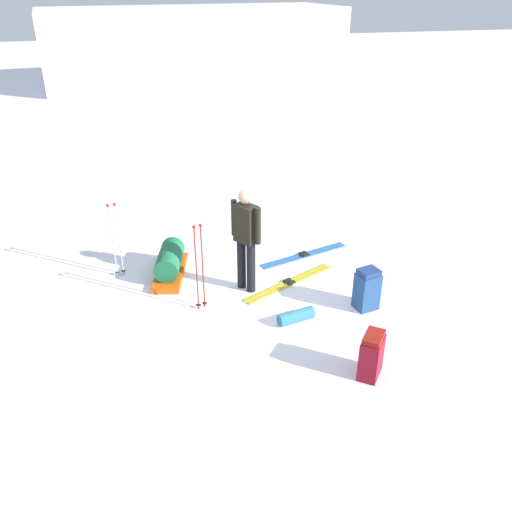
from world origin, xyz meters
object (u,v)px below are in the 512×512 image
ski_pair_near (289,283)px  ski_pair_far (304,255)px  skier_standing (246,235)px  ski_poles_planted_far (199,263)px  sleeping_mat_rolled (296,316)px  backpack_bright (367,289)px  ski_poles_planted_near (115,236)px  backpack_large_dark (371,355)px  gear_sled (170,263)px

ski_pair_near → ski_pair_far: size_ratio=0.99×
skier_standing → ski_poles_planted_far: bearing=-154.2°
sleeping_mat_rolled → ski_pair_far: bearing=68.3°
backpack_bright → ski_poles_planted_near: size_ratio=0.51×
backpack_large_dark → sleeping_mat_rolled: 1.46m
ski_poles_planted_near → ski_poles_planted_far: size_ratio=0.93×
ski_pair_near → ski_pair_far: bearing=57.8°
sleeping_mat_rolled → backpack_bright: bearing=5.1°
ski_poles_planted_far → gear_sled: (-0.36, 1.12, -0.54)m
ski_pair_far → gear_sled: size_ratio=1.29×
backpack_bright → ski_pair_near: bearing=133.8°
ski_pair_far → sleeping_mat_rolled: (-0.76, -1.92, 0.08)m
ski_pair_far → ski_poles_planted_far: size_ratio=1.25×
ski_pair_near → ski_pair_far: same height
backpack_bright → ski_poles_planted_far: (-2.42, 0.59, 0.45)m
backpack_large_dark → sleeping_mat_rolled: bearing=112.5°
skier_standing → backpack_large_dark: (1.05, -2.40, -0.65)m
ski_pair_near → backpack_large_dark: size_ratio=2.79×
backpack_large_dark → skier_standing: bearing=113.6°
ski_pair_near → sleeping_mat_rolled: size_ratio=3.13×
ski_poles_planted_near → ski_poles_planted_far: ski_poles_planted_far is taller
backpack_large_dark → sleeping_mat_rolled: (-0.55, 1.33, -0.21)m
ski_pair_far → ski_poles_planted_near: size_ratio=1.34×
sleeping_mat_rolled → ski_pair_near: bearing=78.3°
ski_pair_far → ski_poles_planted_far: bearing=-148.9°
skier_standing → ski_pair_near: bearing=-1.0°
ski_poles_planted_near → gear_sled: size_ratio=0.96×
skier_standing → ski_poles_planted_near: (-1.97, 0.94, -0.23)m
ski_pair_far → backpack_bright: (0.37, -1.82, 0.31)m
skier_standing → ski_poles_planted_near: skier_standing is taller
ski_poles_planted_near → ski_poles_planted_far: bearing=-48.0°
ski_pair_far → skier_standing: bearing=-145.9°
skier_standing → backpack_bright: bearing=-30.7°
gear_sled → backpack_large_dark: bearing=-55.1°
ski_poles_planted_near → gear_sled: (0.83, -0.19, -0.50)m
ski_poles_planted_near → ski_pair_near: bearing=-19.5°
skier_standing → sleeping_mat_rolled: size_ratio=3.09×
ski_poles_planted_far → backpack_large_dark: bearing=-47.8°
gear_sled → ski_poles_planted_far: bearing=-72.3°
ski_pair_near → ski_poles_planted_far: bearing=-166.2°
ski_pair_far → sleeping_mat_rolled: bearing=-111.7°
ski_pair_far → ski_poles_planted_near: ski_poles_planted_near is taller
ski_pair_far → ski_poles_planted_near: 3.31m
backpack_large_dark → ski_poles_planted_near: bearing=132.1°
sleeping_mat_rolled → gear_sled: bearing=132.2°
ski_poles_planted_far → ski_pair_near: bearing=13.8°
skier_standing → ski_pair_far: skier_standing is taller
gear_sled → sleeping_mat_rolled: (1.64, -1.81, -0.13)m
ski_pair_near → sleeping_mat_rolled: sleeping_mat_rolled is taller
gear_sled → sleeping_mat_rolled: gear_sled is taller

